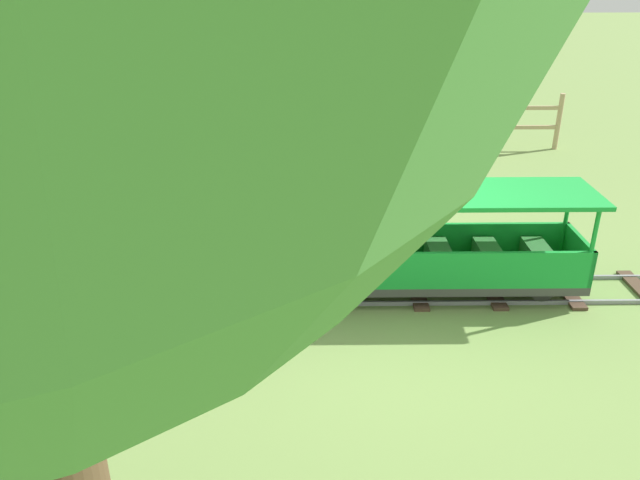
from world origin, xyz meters
name	(u,v)px	position (x,y,z in m)	size (l,w,h in m)	color
ground_plane	(324,293)	(0.00, 0.00, 0.00)	(60.00, 60.00, 0.00)	#75934C
track	(341,291)	(0.00, -0.16, 0.02)	(0.72, 6.40, 0.04)	gray
locomotive	(209,247)	(0.00, 1.05, 0.48)	(0.68, 1.45, 0.98)	black
passenger_car	(440,252)	(0.00, -1.06, 0.42)	(0.78, 2.70, 0.97)	#3F3F3F
conductor_person	(255,238)	(-0.84, 0.55, 0.96)	(0.30, 0.30, 1.62)	#282D47
fence_section	(329,121)	(4.71, -0.16, 0.48)	(0.08, 7.48, 0.90)	tan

